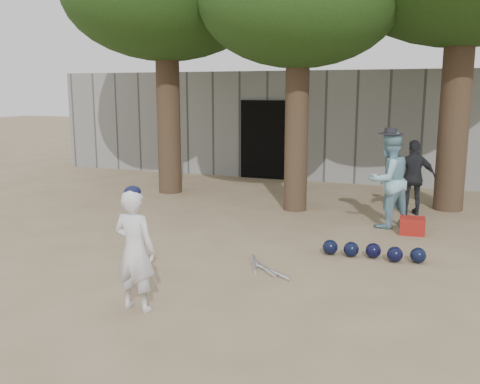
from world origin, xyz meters
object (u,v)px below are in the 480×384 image
at_px(spectator_dark, 414,178).
at_px(red_bag, 412,226).
at_px(spectator_blue, 388,180).
at_px(boy_player, 135,250).

height_order(spectator_dark, red_bag, spectator_dark).
bearing_deg(spectator_dark, spectator_blue, 55.58).
bearing_deg(boy_player, spectator_blue, -112.03).
bearing_deg(spectator_dark, red_bag, 76.77).
height_order(boy_player, spectator_dark, spectator_dark).
relative_size(boy_player, red_bag, 3.35).
bearing_deg(red_bag, spectator_blue, 141.96).
bearing_deg(red_bag, boy_player, -121.05).
distance_m(spectator_dark, red_bag, 1.69).
relative_size(spectator_dark, red_bag, 3.60).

